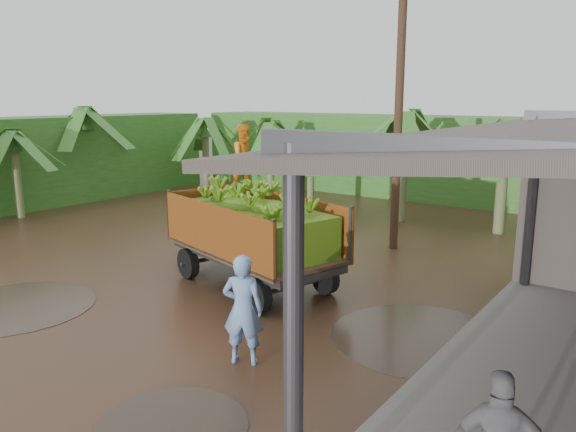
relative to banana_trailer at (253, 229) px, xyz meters
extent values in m
plane|color=black|center=(-0.01, -2.12, -1.37)|extent=(100.00, 100.00, 0.00)
cube|color=#2D661E|center=(-2.01, 13.88, 0.43)|extent=(22.00, 3.00, 3.60)
cube|color=#2D661E|center=(-14.01, 1.88, 0.43)|extent=(3.00, 18.00, 3.60)
cube|color=#47474C|center=(-2.97, 0.82, -0.83)|extent=(1.75, 0.60, 0.12)
imported|color=orange|center=(-0.89, 0.82, 1.54)|extent=(0.87, 0.98, 1.67)
imported|color=#719ACF|center=(2.41, -3.21, -0.43)|extent=(0.81, 0.70, 1.89)
cylinder|color=#47301E|center=(1.26, 5.00, 2.66)|extent=(0.24, 0.24, 8.05)
camera|label=1|loc=(8.16, -9.88, 3.02)|focal=35.00mm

